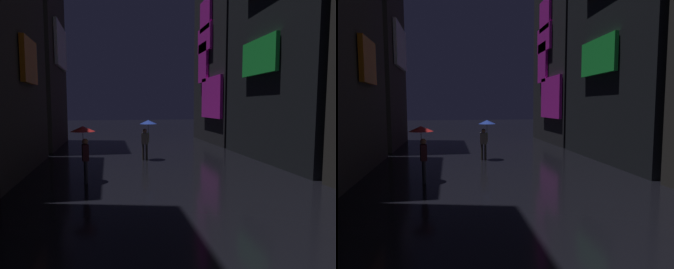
% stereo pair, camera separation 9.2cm
% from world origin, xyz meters
% --- Properties ---
extents(building_left_far, '(4.25, 7.12, 20.04)m').
position_xyz_m(building_left_far, '(-7.49, 21.56, 10.01)').
color(building_left_far, '#33302D').
rests_on(building_left_far, ground).
extents(building_right_far, '(4.25, 7.43, 13.02)m').
position_xyz_m(building_right_far, '(7.47, 21.71, 6.51)').
color(building_right_far, black).
rests_on(building_right_far, ground).
extents(pedestrian_midstreet_centre_red, '(0.90, 0.90, 2.12)m').
position_xyz_m(pedestrian_midstreet_centre_red, '(-3.07, 10.46, 1.67)').
color(pedestrian_midstreet_centre_red, '#2D2D38').
rests_on(pedestrian_midstreet_centre_red, ground).
extents(pedestrian_near_crossing_blue, '(0.90, 0.90, 2.12)m').
position_xyz_m(pedestrian_near_crossing_blue, '(-0.16, 14.69, 1.67)').
color(pedestrian_near_crossing_blue, '#38332D').
rests_on(pedestrian_near_crossing_blue, ground).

